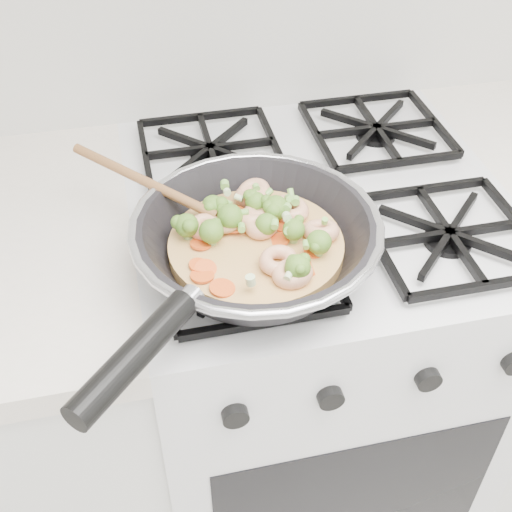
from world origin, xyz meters
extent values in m
cube|color=white|center=(0.00, 1.70, 0.45)|extent=(0.60, 0.60, 0.90)
cube|color=black|center=(0.00, 1.40, 0.45)|extent=(0.48, 0.00, 0.40)
cube|color=black|center=(0.00, 1.70, 0.91)|extent=(0.56, 0.56, 0.02)
torus|color=#B5B5BC|center=(-0.14, 1.55, 0.98)|extent=(0.34, 0.34, 0.01)
cylinder|color=black|center=(-0.31, 1.37, 0.98)|extent=(0.15, 0.16, 0.03)
cylinder|color=tan|center=(-0.14, 1.55, 0.95)|extent=(0.24, 0.24, 0.02)
ellipsoid|color=brown|center=(-0.17, 1.58, 0.97)|extent=(0.06, 0.06, 0.02)
cylinder|color=brown|center=(-0.27, 1.67, 0.99)|extent=(0.19, 0.17, 0.05)
torus|color=#DFAA84|center=(-0.12, 1.64, 0.97)|extent=(0.06, 0.06, 0.03)
torus|color=#DFAA84|center=(-0.12, 1.64, 0.97)|extent=(0.08, 0.08, 0.02)
torus|color=#DFAA84|center=(-0.05, 1.54, 0.97)|extent=(0.07, 0.07, 0.03)
torus|color=#DFAA84|center=(-0.20, 1.58, 0.97)|extent=(0.06, 0.06, 0.03)
torus|color=#DFAA84|center=(-0.08, 1.60, 0.97)|extent=(0.08, 0.08, 0.02)
torus|color=#DFAA84|center=(-0.12, 1.57, 0.97)|extent=(0.07, 0.07, 0.03)
torus|color=#DFAA84|center=(-0.11, 1.47, 0.97)|extent=(0.05, 0.06, 0.03)
torus|color=#DFAA84|center=(-0.13, 1.59, 0.97)|extent=(0.07, 0.07, 0.03)
torus|color=#DFAA84|center=(-0.12, 1.50, 0.97)|extent=(0.08, 0.08, 0.03)
torus|color=#DFAA84|center=(-0.12, 1.60, 0.97)|extent=(0.07, 0.07, 0.02)
ellipsoid|color=#5D8C2D|center=(-0.09, 1.54, 0.98)|extent=(0.04, 0.04, 0.03)
ellipsoid|color=#5D8C2D|center=(-0.06, 1.51, 0.98)|extent=(0.04, 0.04, 0.03)
ellipsoid|color=#5D8C2D|center=(-0.22, 1.58, 0.98)|extent=(0.04, 0.04, 0.03)
ellipsoid|color=#5D8C2D|center=(-0.17, 1.58, 0.98)|extent=(0.05, 0.05, 0.04)
ellipsoid|color=#5D8C2D|center=(-0.20, 1.56, 0.98)|extent=(0.04, 0.04, 0.03)
ellipsoid|color=#5D8C2D|center=(-0.18, 1.61, 0.98)|extent=(0.04, 0.04, 0.03)
ellipsoid|color=#5D8C2D|center=(-0.10, 1.47, 0.98)|extent=(0.04, 0.04, 0.03)
ellipsoid|color=#5D8C2D|center=(-0.12, 1.56, 0.98)|extent=(0.04, 0.04, 0.03)
ellipsoid|color=#5D8C2D|center=(-0.10, 1.59, 0.98)|extent=(0.05, 0.05, 0.04)
ellipsoid|color=#5D8C2D|center=(-0.12, 1.61, 0.98)|extent=(0.04, 0.04, 0.03)
cylinder|color=#EE5A1E|center=(-0.16, 1.58, 0.96)|extent=(0.05, 0.05, 0.01)
cylinder|color=#EE5A1E|center=(-0.20, 1.47, 0.96)|extent=(0.04, 0.04, 0.01)
cylinder|color=#EE5A1E|center=(-0.07, 1.51, 0.96)|extent=(0.04, 0.04, 0.01)
cylinder|color=#EE5A1E|center=(-0.21, 1.56, 0.96)|extent=(0.04, 0.04, 0.00)
cylinder|color=#EE5A1E|center=(-0.22, 1.52, 0.96)|extent=(0.04, 0.04, 0.01)
cylinder|color=#EE5A1E|center=(-0.10, 1.58, 0.96)|extent=(0.03, 0.03, 0.01)
cylinder|color=#EE5A1E|center=(-0.22, 1.50, 0.96)|extent=(0.04, 0.04, 0.01)
cylinder|color=#EE5A1E|center=(-0.10, 1.54, 0.96)|extent=(0.04, 0.04, 0.01)
cylinder|color=#EE5A1E|center=(-0.08, 1.49, 0.96)|extent=(0.05, 0.05, 0.01)
cylinder|color=#EE5A1E|center=(-0.15, 1.61, 0.96)|extent=(0.04, 0.04, 0.01)
cylinder|color=#EE5A1E|center=(-0.21, 1.51, 0.96)|extent=(0.04, 0.04, 0.01)
cylinder|color=#79BC4B|center=(-0.16, 1.65, 0.98)|extent=(0.01, 0.01, 0.01)
cylinder|color=beige|center=(-0.16, 1.63, 0.98)|extent=(0.01, 0.01, 0.01)
cylinder|color=#79BC4B|center=(-0.10, 1.63, 0.97)|extent=(0.01, 0.01, 0.01)
cylinder|color=#79BC4B|center=(-0.15, 1.58, 0.98)|extent=(0.01, 0.01, 0.01)
cylinder|color=#79BC4B|center=(-0.15, 1.56, 0.97)|extent=(0.01, 0.01, 0.01)
cylinder|color=#79BC4B|center=(-0.09, 1.54, 0.97)|extent=(0.01, 0.01, 0.01)
cylinder|color=#79BC4B|center=(-0.08, 1.51, 0.98)|extent=(0.01, 0.01, 0.01)
cylinder|color=#79BC4B|center=(-0.08, 1.60, 0.99)|extent=(0.01, 0.01, 0.01)
cylinder|color=#79BC4B|center=(-0.10, 1.54, 0.98)|extent=(0.01, 0.01, 0.01)
cylinder|color=#79BC4B|center=(-0.09, 1.54, 0.98)|extent=(0.01, 0.01, 0.01)
cylinder|color=#79BC4B|center=(-0.12, 1.63, 0.98)|extent=(0.01, 0.01, 0.01)
cylinder|color=#79BC4B|center=(-0.16, 1.61, 0.98)|extent=(0.01, 0.01, 0.01)
cylinder|color=#79BC4B|center=(-0.05, 1.54, 0.98)|extent=(0.01, 0.01, 0.01)
cylinder|color=#79BC4B|center=(-0.07, 1.62, 0.98)|extent=(0.01, 0.01, 0.01)
cylinder|color=beige|center=(-0.16, 1.46, 0.98)|extent=(0.01, 0.01, 0.01)
cylinder|color=#79BC4B|center=(-0.13, 1.62, 0.98)|extent=(0.01, 0.01, 0.01)
cylinder|color=#79BC4B|center=(-0.11, 1.55, 0.99)|extent=(0.01, 0.01, 0.01)
cylinder|color=#79BC4B|center=(-0.07, 1.59, 0.98)|extent=(0.01, 0.01, 0.01)
cylinder|color=#79BC4B|center=(-0.11, 1.56, 0.97)|extent=(0.01, 0.01, 0.01)
cylinder|color=beige|center=(-0.15, 1.62, 0.98)|extent=(0.01, 0.01, 0.01)
cylinder|color=#79BC4B|center=(-0.09, 1.58, 0.98)|extent=(0.01, 0.01, 0.01)
cylinder|color=beige|center=(-0.09, 1.56, 0.98)|extent=(0.01, 0.01, 0.01)
cylinder|color=beige|center=(-0.12, 1.46, 0.98)|extent=(0.01, 0.01, 0.01)
camera|label=1|loc=(-0.28, 0.90, 1.52)|focal=46.02mm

